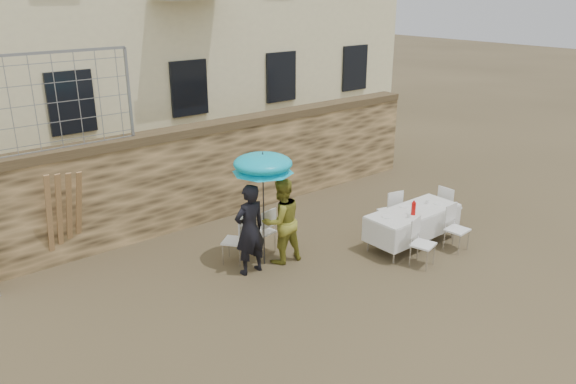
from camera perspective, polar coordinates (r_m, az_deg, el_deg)
ground at (r=9.66m, az=6.54°, el=-11.89°), size 80.00×80.00×0.00m
stone_wall at (r=12.83m, az=-9.31°, el=1.70°), size 13.00×0.50×2.20m
chain_link_fence at (r=11.22m, az=-23.38°, el=8.23°), size 3.20×0.06×1.80m
man_suit at (r=10.41m, az=-3.91°, el=-3.82°), size 0.65×0.43×1.76m
woman_dress at (r=10.83m, az=-0.67°, el=-2.95°), size 0.89×0.72×1.71m
umbrella at (r=10.31m, az=-2.57°, el=2.57°), size 1.15×1.15×2.11m
couple_chair_left at (r=10.99m, az=-5.53°, el=-4.82°), size 0.67×0.67×0.96m
couple_chair_right at (r=11.35m, az=-2.59°, el=-3.90°), size 0.55×0.55×0.96m
banquet_table at (r=11.85m, az=12.62°, el=-2.00°), size 2.10×0.85×0.78m
soda_bottle at (r=11.56m, az=12.63°, el=-1.66°), size 0.09×0.09×0.26m
table_chair_front_left at (r=11.10m, az=13.57°, el=-5.07°), size 0.59×0.59×0.96m
table_chair_front_right at (r=11.93m, az=16.84°, el=-3.57°), size 0.52×0.52×0.96m
table_chair_back at (r=12.55m, az=10.28°, el=-1.79°), size 0.57×0.57×0.96m
table_chair_side at (r=13.06m, az=16.06°, el=-1.40°), size 0.48×0.48×0.96m
wood_planks at (r=11.40m, az=-21.61°, el=-2.43°), size 0.70×0.20×2.00m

